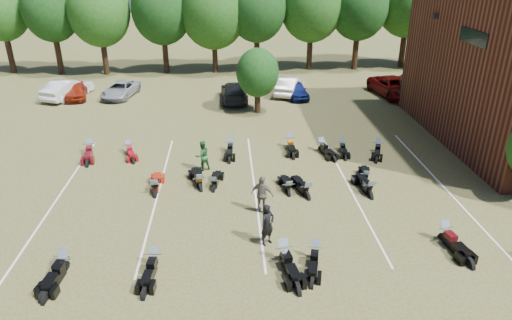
{
  "coord_description": "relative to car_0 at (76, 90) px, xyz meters",
  "views": [
    {
      "loc": [
        -4.3,
        -18.09,
        11.33
      ],
      "look_at": [
        -2.86,
        4.0,
        1.2
      ],
      "focal_mm": 32.0,
      "sensor_mm": 36.0,
      "label": 1
    }
  ],
  "objects": [
    {
      "name": "motorcycle_14",
      "position": [
        4.24,
        -12.02,
        -0.7
      ],
      "size": [
        1.12,
        2.52,
        1.36
      ],
      "primitive_type": null,
      "rotation": [
        0.0,
        0.0,
        0.15
      ],
      "color": "#4E0B12",
      "rests_on": "ground"
    },
    {
      "name": "young_tree_midfield",
      "position": [
        15.03,
        -4.73,
        2.4
      ],
      "size": [
        3.2,
        3.2,
        4.7
      ],
      "color": "black",
      "rests_on": "ground"
    },
    {
      "name": "car_4",
      "position": [
        18.53,
        -0.97,
        -0.02
      ],
      "size": [
        2.16,
        4.14,
        1.34
      ],
      "primitive_type": "imported",
      "rotation": [
        0.0,
        0.0,
        0.15
      ],
      "color": "#0B1550",
      "rests_on": "ground"
    },
    {
      "name": "motorcycle_1",
      "position": [
        6.18,
        -23.4,
        -0.7
      ],
      "size": [
        1.03,
        2.34,
        1.26
      ],
      "primitive_type": null,
      "rotation": [
        0.0,
        0.0,
        -0.14
      ],
      "color": "black",
      "rests_on": "ground"
    },
    {
      "name": "motorcycle_12",
      "position": [
        19.81,
        -18.47,
        -0.7
      ],
      "size": [
        1.0,
        2.53,
        1.38
      ],
      "primitive_type": null,
      "rotation": [
        0.0,
        0.0,
        3.23
      ],
      "color": "black",
      "rests_on": "ground"
    },
    {
      "name": "car_7",
      "position": [
        28.83,
        0.21,
        0.11
      ],
      "size": [
        3.81,
        5.95,
        1.6
      ],
      "primitive_type": "imported",
      "rotation": [
        0.0,
        0.0,
        2.84
      ],
      "color": "#39393E",
      "rests_on": "ground"
    },
    {
      "name": "motorcycle_5",
      "position": [
        21.85,
        -22.5,
        -0.7
      ],
      "size": [
        1.11,
        2.51,
        1.35
      ],
      "primitive_type": null,
      "rotation": [
        0.0,
        0.0,
        0.15
      ],
      "color": "black",
      "rests_on": "ground"
    },
    {
      "name": "motorcycle_0",
      "position": [
        6.23,
        -23.55,
        -0.7
      ],
      "size": [
        0.93,
        2.28,
        1.24
      ],
      "primitive_type": null,
      "rotation": [
        0.0,
        0.0,
        -0.1
      ],
      "color": "black",
      "rests_on": "ground"
    },
    {
      "name": "motorcycle_7",
      "position": [
        8.93,
        -17.59,
        -0.7
      ],
      "size": [
        0.88,
        2.44,
        1.34
      ],
      "primitive_type": null,
      "rotation": [
        0.0,
        0.0,
        3.19
      ],
      "color": "#991C0B",
      "rests_on": "ground"
    },
    {
      "name": "motorcycle_18",
      "position": [
        18.49,
        -12.54,
        -0.7
      ],
      "size": [
        1.29,
        2.32,
        1.23
      ],
      "primitive_type": null,
      "rotation": [
        0.0,
        0.0,
        0.28
      ],
      "color": "black",
      "rests_on": "ground"
    },
    {
      "name": "motorcycle_8",
      "position": [
        11.18,
        -17.1,
        -0.7
      ],
      "size": [
        1.29,
        2.47,
        1.32
      ],
      "primitive_type": null,
      "rotation": [
        0.0,
        0.0,
        3.38
      ],
      "color": "black",
      "rests_on": "ground"
    },
    {
      "name": "motorcycle_11",
      "position": [
        16.6,
        -18.35,
        -0.7
      ],
      "size": [
        1.37,
        2.48,
        1.32
      ],
      "primitive_type": null,
      "rotation": [
        0.0,
        0.0,
        3.42
      ],
      "color": "black",
      "rests_on": "ground"
    },
    {
      "name": "motorcycle_3",
      "position": [
        16.07,
        -23.42,
        -0.7
      ],
      "size": [
        1.2,
        2.29,
        1.22
      ],
      "primitive_type": null,
      "rotation": [
        0.0,
        0.0,
        -0.24
      ],
      "color": "black",
      "rests_on": "ground"
    },
    {
      "name": "person_green",
      "position": [
        11.24,
        -14.76,
        0.19
      ],
      "size": [
        1.08,
        1.01,
        1.78
      ],
      "primitive_type": "imported",
      "rotation": [
        0.0,
        0.0,
        3.67
      ],
      "color": "#225B2C",
      "rests_on": "ground"
    },
    {
      "name": "car_2",
      "position": [
        3.65,
        0.15,
        -0.06
      ],
      "size": [
        2.97,
        4.91,
        1.27
      ],
      "primitive_type": "imported",
      "rotation": [
        0.0,
        0.0,
        -0.2
      ],
      "color": "gray",
      "rests_on": "ground"
    },
    {
      "name": "motorcycle_16",
      "position": [
        12.84,
        -12.19,
        -0.7
      ],
      "size": [
        0.85,
        2.3,
        1.26
      ],
      "primitive_type": null,
      "rotation": [
        0.0,
        0.0,
        -0.06
      ],
      "color": "black",
      "rests_on": "ground"
    },
    {
      "name": "ground",
      "position": [
        17.03,
        -20.23,
        -0.7
      ],
      "size": [
        160.0,
        160.0,
        0.0
      ],
      "primitive_type": "plane",
      "color": "brown",
      "rests_on": "ground"
    },
    {
      "name": "car_3",
      "position": [
        13.3,
        -1.52,
        0.07
      ],
      "size": [
        2.22,
        5.32,
        1.54
      ],
      "primitive_type": "imported",
      "rotation": [
        0.0,
        0.0,
        3.15
      ],
      "color": "black",
      "rests_on": "ground"
    },
    {
      "name": "motorcycle_10",
      "position": [
        15.72,
        -17.94,
        -0.7
      ],
      "size": [
        0.82,
        2.08,
        1.13
      ],
      "primitive_type": null,
      "rotation": [
        0.0,
        0.0,
        3.23
      ],
      "color": "black",
      "rests_on": "ground"
    },
    {
      "name": "parking_lines",
      "position": [
        14.03,
        -17.23,
        -0.69
      ],
      "size": [
        20.1,
        14.0,
        0.01
      ],
      "color": "silver",
      "rests_on": "ground"
    },
    {
      "name": "motorcycle_13",
      "position": [
        19.99,
        -17.01,
        -0.7
      ],
      "size": [
        1.05,
        2.11,
        1.12
      ],
      "primitive_type": null,
      "rotation": [
        0.0,
        0.0,
        2.93
      ],
      "color": "black",
      "rests_on": "ground"
    },
    {
      "name": "motorcycle_15",
      "position": [
        6.58,
        -12.07,
        -0.7
      ],
      "size": [
        1.32,
        2.22,
        1.18
      ],
      "primitive_type": null,
      "rotation": [
        0.0,
        0.0,
        0.33
      ],
      "color": "maroon",
      "rests_on": "ground"
    },
    {
      "name": "motorcycle_19",
      "position": [
        19.78,
        -12.45,
        -0.7
      ],
      "size": [
        0.78,
        2.04,
        1.12
      ],
      "primitive_type": null,
      "rotation": [
        0.0,
        0.0,
        -0.07
      ],
      "color": "black",
      "rests_on": "ground"
    },
    {
      "name": "car_0",
      "position": [
        0.0,
        0.0,
        0.0
      ],
      "size": [
        2.38,
        4.32,
        1.39
      ],
      "primitive_type": "imported",
      "rotation": [
        0.0,
        0.0,
        0.19
      ],
      "color": "maroon",
      "rests_on": "ground"
    },
    {
      "name": "motorcycle_9",
      "position": [
        11.9,
        -17.24,
        -0.7
      ],
      "size": [
        0.98,
        2.16,
        1.16
      ],
      "primitive_type": null,
      "rotation": [
        0.0,
        0.0,
        2.99
      ],
      "color": "black",
      "rests_on": "ground"
    },
    {
      "name": "motorcycle_2",
      "position": [
        9.69,
        -23.49,
        -0.7
      ],
      "size": [
        0.92,
        2.33,
        1.27
      ],
      "primitive_type": null,
      "rotation": [
        0.0,
        0.0,
        -0.09
      ],
      "color": "black",
      "rests_on": "ground"
    },
    {
      "name": "person_black",
      "position": [
        14.25,
        -22.18,
        0.24
      ],
      "size": [
        0.82,
        0.77,
        1.88
      ],
      "primitive_type": "imported",
      "rotation": [
        0.0,
        0.0,
        0.66
      ],
      "color": "black",
      "rests_on": "ground"
    },
    {
      "name": "motorcycle_20",
      "position": [
        21.96,
        -12.86,
        -0.7
      ],
      "size": [
        1.4,
        2.3,
        1.22
      ],
      "primitive_type": null,
      "rotation": [
        0.0,
        0.0,
        -0.34
      ],
      "color": "black",
      "rests_on": "ground"
    },
    {
      "name": "motorcycle_17",
      "position": [
        16.58,
        -11.8,
        -0.7
      ],
      "size": [
        0.75,
        2.35,
        1.31
      ],
      "primitive_type": null,
      "rotation": [
        0.0,
        0.0,
        0.0
      ],
      "color": "black",
      "rests_on": "ground"
    },
    {
      "name": "person_grey",
      "position": [
        14.24,
        -19.57,
        0.24
      ],
      "size": [
        1.19,
        0.83,
        1.88
      ],
      "primitive_type": "imported",
      "rotation": [
        0.0,
        0.0,
        2.76
      ],
      "color": "#5A554D",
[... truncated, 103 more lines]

